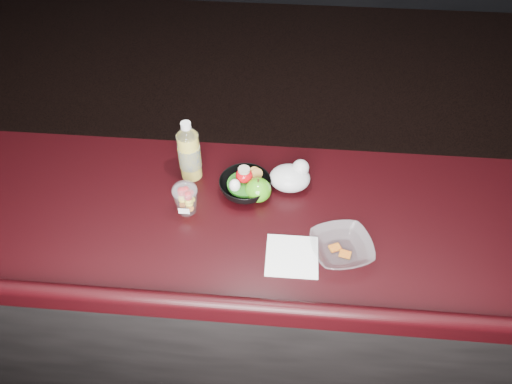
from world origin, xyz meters
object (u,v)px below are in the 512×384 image
(green_apple, at_px, (258,190))
(snack_bowl, at_px, (245,185))
(takeout_bowl, at_px, (341,248))
(fruit_cup, at_px, (186,198))
(lemonade_bottle, at_px, (189,154))

(green_apple, xyz_separation_m, snack_bowl, (-0.05, 0.03, -0.01))
(snack_bowl, height_order, takeout_bowl, snack_bowl)
(fruit_cup, distance_m, snack_bowl, 0.21)
(lemonade_bottle, height_order, green_apple, lemonade_bottle)
(fruit_cup, bearing_deg, lemonade_bottle, 94.69)
(lemonade_bottle, bearing_deg, green_apple, -21.14)
(takeout_bowl, bearing_deg, green_apple, 142.71)
(takeout_bowl, bearing_deg, snack_bowl, 143.82)
(fruit_cup, relative_size, takeout_bowl, 0.51)
(snack_bowl, bearing_deg, takeout_bowl, -36.18)
(lemonade_bottle, xyz_separation_m, takeout_bowl, (0.52, -0.30, -0.08))
(green_apple, xyz_separation_m, takeout_bowl, (0.27, -0.21, -0.02))
(fruit_cup, xyz_separation_m, snack_bowl, (0.18, 0.10, -0.03))
(green_apple, bearing_deg, snack_bowl, 150.71)
(green_apple, distance_m, takeout_bowl, 0.34)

